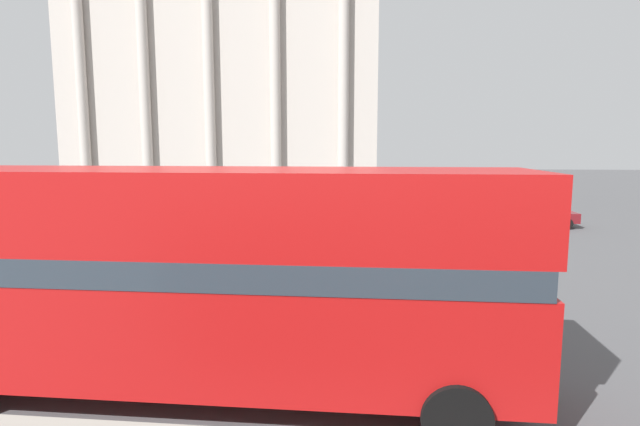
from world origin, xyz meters
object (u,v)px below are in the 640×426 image
(pedestrian_red, at_px, (238,214))
(pedestrian_olive, at_px, (328,196))
(pedestrian_white, at_px, (445,199))
(double_decker_bus, at_px, (204,273))
(traffic_light_near, at_px, (501,232))
(car_maroon, at_px, (534,214))
(pedestrian_grey, at_px, (515,196))
(plaza_building_left, at_px, (228,70))
(traffic_light_mid, at_px, (352,199))

(pedestrian_red, relative_size, pedestrian_olive, 0.89)
(pedestrian_white, bearing_deg, double_decker_bus, -156.04)
(traffic_light_near, relative_size, pedestrian_white, 2.23)
(double_decker_bus, distance_m, car_maroon, 23.84)
(pedestrian_grey, distance_m, pedestrian_white, 5.14)
(pedestrian_grey, relative_size, pedestrian_olive, 1.00)
(pedestrian_white, bearing_deg, pedestrian_grey, -35.21)
(car_maroon, bearing_deg, plaza_building_left, -115.76)
(plaza_building_left, xyz_separation_m, traffic_light_mid, (12.72, -26.15, -9.45))
(pedestrian_red, bearing_deg, traffic_light_mid, 84.98)
(double_decker_bus, bearing_deg, pedestrian_grey, 58.78)
(double_decker_bus, bearing_deg, pedestrian_olive, 83.98)
(plaza_building_left, relative_size, pedestrian_red, 18.11)
(pedestrian_olive, bearing_deg, pedestrian_white, -153.16)
(double_decker_bus, xyz_separation_m, car_maroon, (12.07, 20.50, -1.58))
(pedestrian_grey, relative_size, pedestrian_white, 1.12)
(traffic_light_mid, height_order, car_maroon, traffic_light_mid)
(plaza_building_left, height_order, pedestrian_grey, plaza_building_left)
(pedestrian_grey, xyz_separation_m, pedestrian_white, (-4.98, -1.24, -0.12))
(plaza_building_left, distance_m, traffic_light_mid, 30.58)
(double_decker_bus, distance_m, traffic_light_near, 7.54)
(double_decker_bus, height_order, plaza_building_left, plaza_building_left)
(car_maroon, height_order, pedestrian_white, pedestrian_white)
(double_decker_bus, relative_size, pedestrian_olive, 6.20)
(car_maroon, relative_size, pedestrian_grey, 2.34)
(double_decker_bus, distance_m, pedestrian_grey, 30.65)
(pedestrian_red, distance_m, pedestrian_white, 15.04)
(plaza_building_left, relative_size, traffic_light_near, 8.01)
(double_decker_bus, height_order, pedestrian_grey, double_decker_bus)
(plaza_building_left, xyz_separation_m, pedestrian_red, (6.49, -21.78, -10.77))
(traffic_light_near, bearing_deg, car_maroon, 69.68)
(pedestrian_red, xyz_separation_m, pedestrian_grey, (17.12, 10.13, 0.13))
(double_decker_bus, height_order, traffic_light_mid, double_decker_bus)
(traffic_light_near, height_order, pedestrian_grey, traffic_light_near)
(traffic_light_near, bearing_deg, double_decker_bus, -144.15)
(pedestrian_grey, bearing_deg, double_decker_bus, -165.13)
(plaza_building_left, xyz_separation_m, pedestrian_white, (18.62, -12.89, -10.76))
(pedestrian_red, bearing_deg, traffic_light_near, 67.87)
(traffic_light_near, xyz_separation_m, pedestrian_red, (-10.23, 13.19, -1.45))
(traffic_light_near, xyz_separation_m, pedestrian_olive, (-6.15, 22.22, -1.32))
(plaza_building_left, xyz_separation_m, pedestrian_grey, (23.60, -11.65, -10.64))
(car_maroon, xyz_separation_m, pedestrian_red, (-16.19, -2.90, 0.20))
(traffic_light_near, relative_size, car_maroon, 0.85)
(traffic_light_near, relative_size, traffic_light_mid, 1.06)
(pedestrian_red, bearing_deg, car_maroon, 130.24)
(double_decker_bus, relative_size, pedestrian_white, 6.89)
(car_maroon, height_order, pedestrian_olive, pedestrian_olive)
(traffic_light_mid, bearing_deg, pedestrian_white, 66.00)
(traffic_light_mid, bearing_deg, pedestrian_grey, 53.10)
(pedestrian_grey, xyz_separation_m, pedestrian_olive, (-13.03, -1.10, -0.01))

